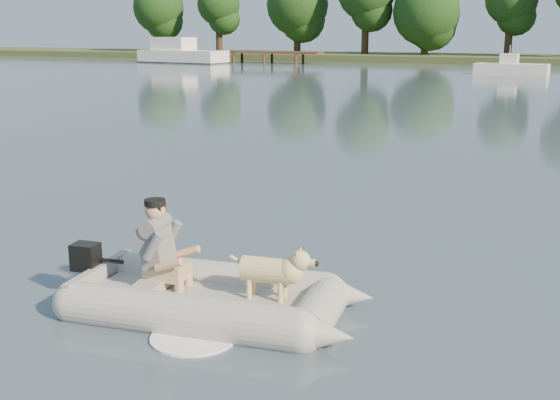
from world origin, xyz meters
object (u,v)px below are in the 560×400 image
at_px(man, 158,242).
at_px(motorboat, 512,61).
at_px(dock, 228,56).
at_px(cabin_cruiser, 183,50).
at_px(dog, 267,274).
at_px(dinghy, 212,264).

relative_size(man, motorboat, 0.21).
xyz_separation_m(dock, man, (25.28, -52.11, 0.21)).
distance_m(dock, motorboat, 27.00).
height_order(dock, cabin_cruiser, cabin_cruiser).
bearing_deg(cabin_cruiser, dog, -50.86).
xyz_separation_m(dog, motorboat, (-1.04, 43.12, 0.45)).
height_order(dog, cabin_cruiser, cabin_cruiser).
bearing_deg(motorboat, cabin_cruiser, 172.44).
distance_m(dinghy, dog, 0.62).
bearing_deg(dock, cabin_cruiser, -137.77).
bearing_deg(man, dock, 110.62).
distance_m(man, dog, 1.29).
height_order(dinghy, cabin_cruiser, cabin_cruiser).
bearing_deg(dog, man, 180.00).
distance_m(dock, man, 57.92).
bearing_deg(dog, cabin_cruiser, 115.80).
bearing_deg(dock, motorboat, -19.19).
bearing_deg(dinghy, dock, 111.21).
relative_size(man, dog, 1.16).
relative_size(cabin_cruiser, motorboat, 1.76).
bearing_deg(motorboat, dock, 165.25).
xyz_separation_m(dinghy, dog, (0.60, 0.10, -0.07)).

